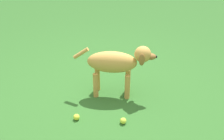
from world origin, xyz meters
TOP-DOWN VIEW (x-y plane):
  - ground at (0.00, 0.00)m, footprint 14.00×14.00m
  - dog at (-0.18, -0.02)m, footprint 0.96×0.27m
  - tennis_ball_0 at (-0.24, 0.52)m, footprint 0.07×0.07m
  - tennis_ball_1 at (0.26, 0.46)m, footprint 0.07×0.07m

SIDE VIEW (x-z plane):
  - ground at x=0.00m, z-range 0.00..0.00m
  - tennis_ball_0 at x=-0.24m, z-range 0.00..0.07m
  - tennis_ball_1 at x=0.26m, z-range 0.00..0.07m
  - dog at x=-0.18m, z-range 0.10..0.76m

